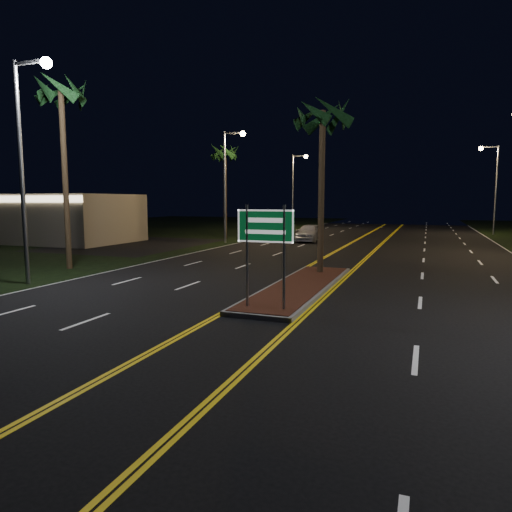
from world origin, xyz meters
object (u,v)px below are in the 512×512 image
at_px(streetlight_left_mid, 229,174).
at_px(palm_left_near, 61,94).
at_px(streetlight_left_near, 27,146).
at_px(car_far, 278,227).
at_px(commercial_building, 46,218).
at_px(streetlight_right_far, 492,179).
at_px(streetlight_left_far, 296,183).
at_px(median_island, 300,286).
at_px(highway_sign, 265,236).
at_px(car_near, 309,231).
at_px(palm_median, 323,115).
at_px(palm_left_far, 225,153).

distance_m(streetlight_left_mid, palm_left_near, 16.39).
relative_size(streetlight_left_near, palm_left_near, 0.92).
xyz_separation_m(palm_left_near, car_far, (3.64, 23.73, -7.77)).
xyz_separation_m(commercial_building, streetlight_right_far, (36.61, 22.01, 3.65)).
relative_size(streetlight_left_far, car_far, 1.65).
distance_m(streetlight_left_near, streetlight_right_far, 43.53).
relative_size(median_island, streetlight_left_near, 1.14).
bearing_deg(streetlight_left_mid, streetlight_left_far, 90.00).
distance_m(highway_sign, palm_left_near, 14.92).
height_order(streetlight_right_far, palm_left_near, palm_left_near).
height_order(highway_sign, car_near, highway_sign).
xyz_separation_m(highway_sign, car_far, (-8.86, 28.93, -1.49)).
xyz_separation_m(streetlight_left_far, palm_left_near, (-1.89, -36.00, 3.02)).
bearing_deg(streetlight_left_far, commercial_building, -122.65).
xyz_separation_m(palm_median, car_near, (-4.84, 17.25, -6.39)).
bearing_deg(car_near, highway_sign, -80.18).
xyz_separation_m(median_island, commercial_building, (-26.00, 12.99, 1.92)).
distance_m(streetlight_left_near, streetlight_left_mid, 20.00).
bearing_deg(car_near, commercial_building, -161.02).
relative_size(streetlight_left_near, streetlight_left_mid, 1.00).
bearing_deg(streetlight_right_far, palm_left_far, -149.12).
relative_size(highway_sign, palm_left_far, 0.36).
bearing_deg(palm_left_near, palm_left_far, 90.86).
height_order(streetlight_right_far, car_far, streetlight_right_far).
height_order(commercial_building, streetlight_left_near, streetlight_left_near).
distance_m(commercial_building, streetlight_right_far, 42.88).
bearing_deg(highway_sign, commercial_building, 146.52).
relative_size(streetlight_right_far, car_far, 1.65).
xyz_separation_m(commercial_building, streetlight_left_far, (15.39, 24.01, 3.65)).
relative_size(commercial_building, palm_left_far, 1.70).
bearing_deg(car_near, palm_median, -75.48).
xyz_separation_m(median_island, highway_sign, (0.00, -4.20, 2.32)).
xyz_separation_m(commercial_building, palm_median, (26.00, -9.49, 5.27)).
bearing_deg(streetlight_left_near, highway_sign, -6.47).
xyz_separation_m(streetlight_left_mid, car_near, (5.77, 3.75, -4.77)).
xyz_separation_m(median_island, streetlight_left_mid, (-10.61, 17.00, 5.57)).
relative_size(median_island, palm_median, 1.23).
bearing_deg(car_far, streetlight_right_far, 33.76).
bearing_deg(median_island, palm_left_near, 175.43).
bearing_deg(streetlight_left_mid, car_far, 77.24).
bearing_deg(streetlight_left_far, streetlight_left_mid, -90.00).
distance_m(highway_sign, palm_median, 9.11).
distance_m(palm_left_far, car_near, 10.51).
relative_size(streetlight_right_far, car_near, 1.70).
bearing_deg(streetlight_left_far, median_island, -74.00).
distance_m(streetlight_left_far, palm_median, 35.18).
bearing_deg(streetlight_right_far, car_far, -152.19).
relative_size(palm_median, palm_left_far, 0.94).
bearing_deg(streetlight_left_far, car_far, -81.89).
distance_m(streetlight_right_far, palm_left_far, 27.36).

